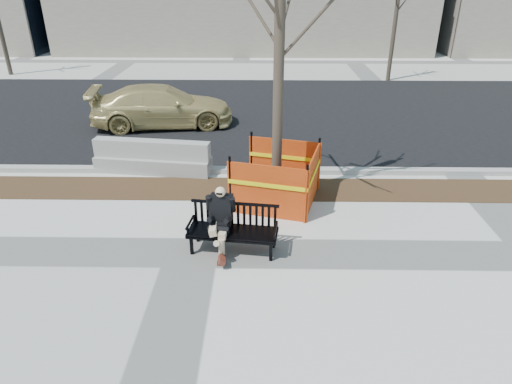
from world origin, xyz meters
TOP-DOWN VIEW (x-y plane):
  - ground at (0.00, 0.00)m, footprint 120.00×120.00m
  - mulch_strip at (0.00, 2.60)m, footprint 40.00×1.20m
  - asphalt_street at (0.00, 8.80)m, footprint 60.00×10.40m
  - curb at (0.00, 3.55)m, footprint 60.00×0.25m
  - bench at (0.74, 0.08)m, footprint 1.68×0.78m
  - seated_man at (0.52, 0.15)m, footprint 0.60×0.89m
  - tree_fence at (1.55, 2.06)m, footprint 3.03×3.03m
  - sedan at (-1.95, 7.27)m, footprint 4.64×2.43m
  - jersey_barrier_left at (-1.46, 3.57)m, footprint 2.94×0.93m
  - far_tree_left at (-10.94, 15.07)m, footprint 2.72×2.72m
  - far_tree_right at (6.94, 14.11)m, footprint 2.33×2.33m

SIDE VIEW (x-z plane):
  - ground at x=0.00m, z-range 0.00..0.00m
  - bench at x=0.74m, z-range -0.43..0.43m
  - seated_man at x=0.52m, z-range -0.59..0.59m
  - tree_fence at x=1.55m, z-range -3.11..3.11m
  - sedan at x=-1.95m, z-range -0.64..0.64m
  - jersey_barrier_left at x=-1.46m, z-range -0.41..0.41m
  - far_tree_left at x=-10.94m, z-range -3.01..3.01m
  - far_tree_right at x=6.94m, z-range -2.79..2.79m
  - asphalt_street at x=0.00m, z-range 0.00..0.01m
  - mulch_strip at x=0.00m, z-range -0.01..0.01m
  - curb at x=0.00m, z-range 0.00..0.12m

